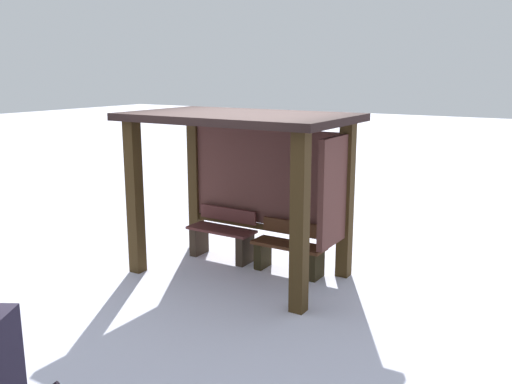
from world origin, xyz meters
name	(u,v)px	position (x,y,z in m)	size (l,w,h in m)	color
ground_plane	(240,273)	(0.00, 0.00, 0.00)	(60.00, 60.00, 0.00)	silver
bus_shelter	(252,157)	(0.09, 0.18, 1.62)	(2.95, 1.78, 2.21)	#382711
bench_left_inside	(222,237)	(-0.57, 0.40, 0.34)	(1.04, 0.39, 0.75)	#502725
bench_center_inside	(289,250)	(0.57, 0.40, 0.32)	(1.04, 0.36, 0.71)	#462715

